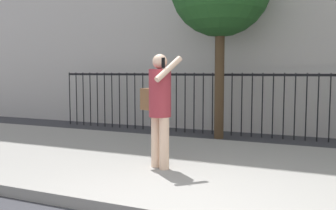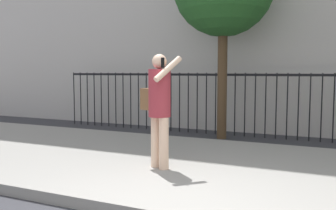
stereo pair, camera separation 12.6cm
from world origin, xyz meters
TOP-DOWN VIEW (x-y plane):
  - sidewalk at (0.00, 2.20)m, footprint 28.00×4.40m
  - iron_fence at (0.00, 5.90)m, footprint 12.03×0.04m
  - pedestrian_on_phone at (-0.93, 1.68)m, footprint 0.73×0.57m

SIDE VIEW (x-z plane):
  - sidewalk at x=0.00m, z-range 0.00..0.15m
  - iron_fence at x=0.00m, z-range 0.22..1.82m
  - pedestrian_on_phone at x=-0.93m, z-range 0.29..2.04m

